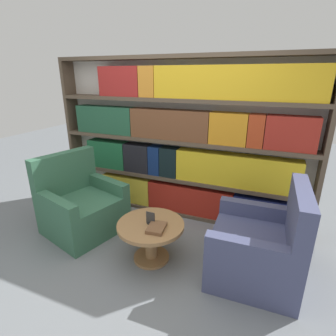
{
  "coord_description": "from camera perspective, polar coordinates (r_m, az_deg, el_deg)",
  "views": [
    {
      "loc": [
        1.23,
        -1.96,
        1.95
      ],
      "look_at": [
        0.12,
        0.71,
        0.92
      ],
      "focal_mm": 28.0,
      "sensor_mm": 36.0,
      "label": 1
    }
  ],
  "objects": [
    {
      "name": "stray_book",
      "position": [
        2.76,
        -2.52,
        -12.87
      ],
      "size": [
        0.2,
        0.25,
        0.04
      ],
      "color": "brown",
      "rests_on": "coffee_table"
    },
    {
      "name": "ground_plane",
      "position": [
        3.02,
        -7.79,
        -20.74
      ],
      "size": [
        14.0,
        14.0,
        0.0
      ],
      "primitive_type": "plane",
      "color": "slate"
    },
    {
      "name": "armchair_right",
      "position": [
        2.87,
        19.24,
        -16.03
      ],
      "size": [
        0.86,
        0.89,
        1.0
      ],
      "rotation": [
        0.0,
        0.0,
        -1.54
      ],
      "color": "#42476B",
      "rests_on": "ground_plane"
    },
    {
      "name": "table_sign",
      "position": [
        2.84,
        -3.83,
        -10.99
      ],
      "size": [
        0.1,
        0.06,
        0.14
      ],
      "color": "black",
      "rests_on": "coffee_table"
    },
    {
      "name": "coffee_table",
      "position": [
        2.94,
        -3.75,
        -14.08
      ],
      "size": [
        0.72,
        0.72,
        0.45
      ],
      "color": "olive",
      "rests_on": "ground_plane"
    },
    {
      "name": "armchair_left",
      "position": [
        3.63,
        -18.33,
        -7.98
      ],
      "size": [
        1.04,
        1.07,
        1.0
      ],
      "rotation": [
        0.0,
        0.0,
        1.29
      ],
      "color": "#336047",
      "rests_on": "ground_plane"
    },
    {
      "name": "bookshelf",
      "position": [
        3.62,
        3.51,
        5.43
      ],
      "size": [
        3.6,
        0.3,
        2.19
      ],
      "color": "silver",
      "rests_on": "ground_plane"
    }
  ]
}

